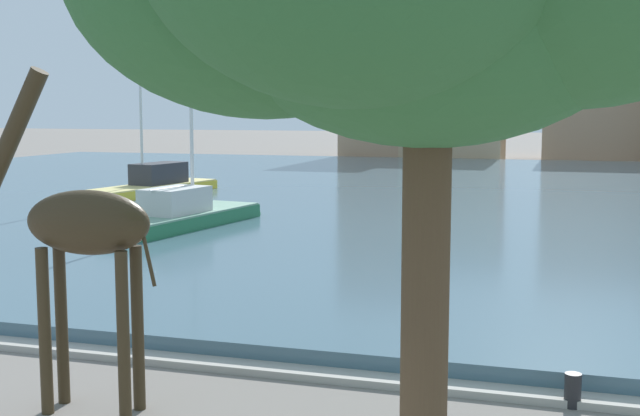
% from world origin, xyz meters
% --- Properties ---
extents(harbor_water, '(78.91, 53.01, 0.37)m').
position_xyz_m(harbor_water, '(0.00, 34.15, 0.19)').
color(harbor_water, '#476675').
rests_on(harbor_water, ground).
extents(quay_edge_coping, '(78.91, 0.50, 0.12)m').
position_xyz_m(quay_edge_coping, '(0.00, 7.40, 0.06)').
color(quay_edge_coping, '#ADA89E').
rests_on(quay_edge_coping, ground).
extents(giraffe_statue, '(2.93, 0.82, 5.11)m').
position_xyz_m(giraffe_statue, '(-2.83, 5.08, 2.61)').
color(giraffe_statue, '#382B19').
rests_on(giraffe_statue, ground).
extents(sailboat_yellow, '(3.38, 9.19, 8.47)m').
position_xyz_m(sailboat_yellow, '(-14.78, 28.18, 0.60)').
color(sailboat_yellow, gold).
rests_on(sailboat_yellow, ground).
extents(sailboat_green, '(3.00, 7.84, 6.32)m').
position_xyz_m(sailboat_green, '(-8.54, 20.41, 0.58)').
color(sailboat_green, '#236B42').
rests_on(sailboat_green, ground).
extents(mooring_bollard, '(0.24, 0.24, 0.50)m').
position_xyz_m(mooring_bollard, '(3.82, 7.25, 0.25)').
color(mooring_bollard, '#232326').
rests_on(mooring_bollard, ground).
extents(townhouse_corner_house, '(6.34, 6.84, 12.82)m').
position_xyz_m(townhouse_corner_house, '(-12.03, 64.80, 6.42)').
color(townhouse_corner_house, tan).
rests_on(townhouse_corner_house, ground).
extents(townhouse_narrow_midrow, '(8.32, 5.79, 9.83)m').
position_xyz_m(townhouse_narrow_midrow, '(-5.87, 64.24, 4.93)').
color(townhouse_narrow_midrow, tan).
rests_on(townhouse_narrow_midrow, ground).
extents(townhouse_tall_gabled, '(9.14, 6.51, 10.90)m').
position_xyz_m(townhouse_tall_gabled, '(5.78, 66.51, 5.46)').
color(townhouse_tall_gabled, tan).
rests_on(townhouse_tall_gabled, ground).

